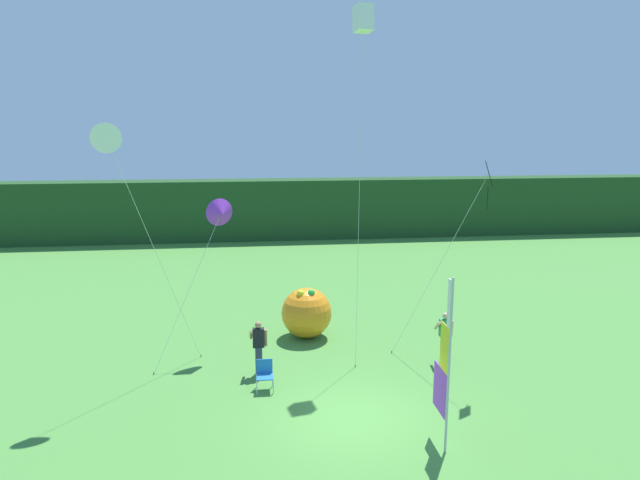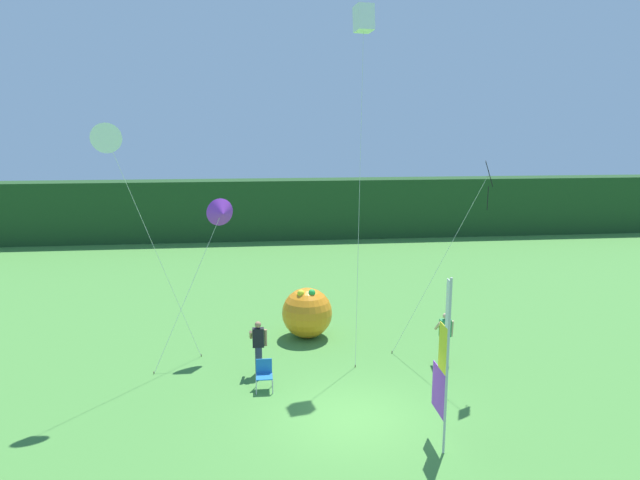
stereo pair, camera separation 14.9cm
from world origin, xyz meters
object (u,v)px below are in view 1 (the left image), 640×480
person_near_banner (259,346)px  kite_white_box_3 (363,20)px  kite_purple_delta_2 (221,213)px  folding_chair (265,373)px  kite_white_delta_0 (106,138)px  person_mid_field (445,336)px  banner_flag (445,366)px  inflatable_balloon (307,313)px  kite_black_diamond_1 (483,186)px

person_near_banner → kite_white_box_3: 10.95m
person_near_banner → kite_purple_delta_2: bearing=116.6°
folding_chair → kite_purple_delta_2: (-1.30, 3.38, 4.30)m
person_near_banner → kite_white_delta_0: (-4.09, -0.24, 6.45)m
person_mid_field → kite_purple_delta_2: (-7.25, 2.16, 3.89)m
banner_flag → person_mid_field: size_ratio=2.51×
person_near_banner → inflatable_balloon: size_ratio=0.90×
person_near_banner → folding_chair: (0.15, -1.09, -0.41)m
inflatable_balloon → kite_white_box_3: 10.34m
banner_flag → kite_white_box_3: kite_white_box_3 is taller
person_mid_field → person_near_banner: bearing=-178.7°
person_near_banner → kite_black_diamond_1: kite_black_diamond_1 is taller
person_near_banner → kite_white_delta_0: size_ratio=0.22×
inflatable_balloon → kite_black_diamond_1: (5.00, -3.58, 4.99)m
kite_white_delta_0 → kite_purple_delta_2: kite_white_delta_0 is taller
kite_white_delta_0 → person_mid_field: bearing=2.1°
kite_white_delta_0 → kite_purple_delta_2: bearing=40.8°
banner_flag → inflatable_balloon: banner_flag is taller
inflatable_balloon → kite_white_box_3: kite_white_box_3 is taller
banner_flag → person_near_banner: bearing=132.9°
inflatable_balloon → kite_purple_delta_2: bearing=-166.1°
kite_black_diamond_1 → kite_purple_delta_2: size_ratio=1.26×
banner_flag → folding_chair: 5.76m
kite_purple_delta_2 → inflatable_balloon: bearing=13.9°
person_near_banner → kite_black_diamond_1: size_ratio=0.26×
folding_chair → kite_black_diamond_1: 8.60m
person_mid_field → inflatable_balloon: size_ratio=0.90×
folding_chair → kite_black_diamond_1: kite_black_diamond_1 is taller
kite_purple_delta_2 → kite_white_delta_0: bearing=-139.2°
folding_chair → person_near_banner: bearing=97.9°
kite_white_delta_0 → kite_white_box_3: 8.82m
banner_flag → person_mid_field: bearing=70.2°
person_near_banner → person_mid_field: size_ratio=1.00×
banner_flag → kite_white_delta_0: bearing=152.2°
folding_chair → kite_purple_delta_2: size_ratio=0.17×
kite_purple_delta_2 → person_near_banner: bearing=-63.4°
kite_purple_delta_2 → kite_white_box_3: bearing=-3.3°
kite_white_delta_0 → banner_flag: bearing=-27.8°
kite_white_delta_0 → kite_black_diamond_1: bearing=-1.6°
person_mid_field → kite_white_delta_0: size_ratio=0.22×
person_near_banner → kite_white_delta_0: kite_white_delta_0 is taller
inflatable_balloon → kite_black_diamond_1: 7.92m
kite_purple_delta_2 → folding_chair: bearing=-69.0°
banner_flag → inflatable_balloon: (-2.55, 7.72, -1.15)m
kite_black_diamond_1 → kite_white_box_3: kite_white_box_3 is taller
person_near_banner → kite_purple_delta_2: kite_purple_delta_2 is taller
banner_flag → kite_white_delta_0: (-8.45, 4.45, 5.30)m
person_mid_field → inflatable_balloon: bearing=146.0°
banner_flag → inflatable_balloon: size_ratio=2.25×
person_mid_field → kite_white_box_3: bearing=143.1°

